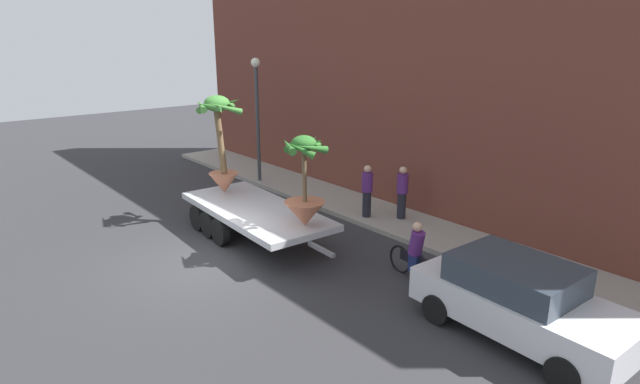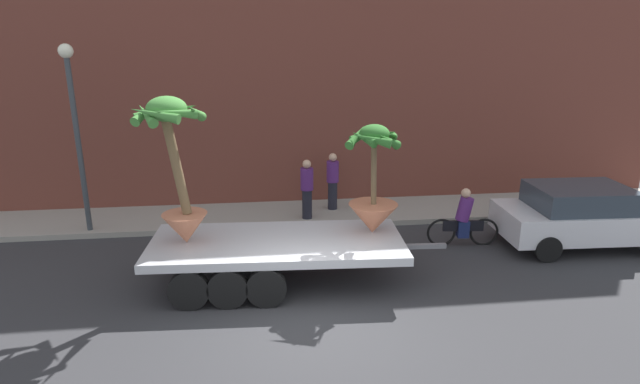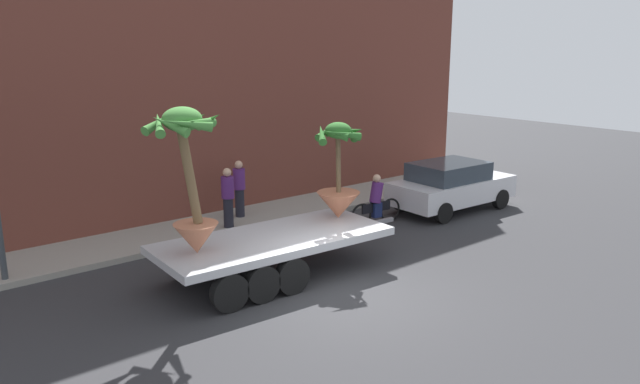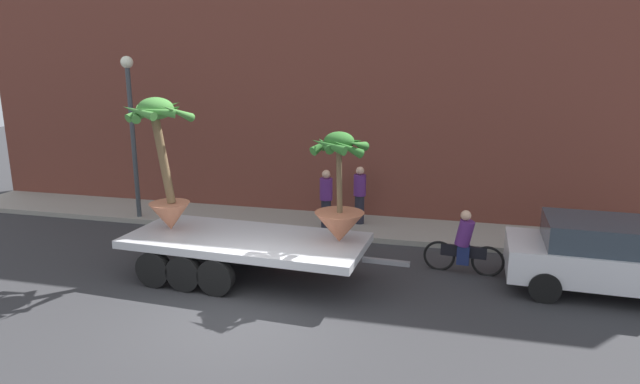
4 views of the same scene
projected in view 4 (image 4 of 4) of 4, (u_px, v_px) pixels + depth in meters
ground_plane at (238, 318)px, 10.29m from camera, size 60.00×60.00×0.00m
sidewalk at (317, 224)px, 16.02m from camera, size 24.00×2.20×0.15m
building_facade at (331, 58)px, 16.48m from camera, size 24.00×1.20×9.85m
flatbed_trailer at (236, 245)px, 12.13m from camera, size 6.43×2.55×0.98m
potted_palm_rear at (163, 163)px, 12.17m from camera, size 1.45×1.49×3.06m
potted_palm_middle at (339, 200)px, 11.44m from camera, size 1.24×1.25×2.41m
cyclist at (464, 245)px, 12.36m from camera, size 1.84×0.38×1.54m
parked_car at (610, 256)px, 11.24m from camera, size 4.29×2.08×1.58m
pedestrian_near_gate at (360, 194)px, 15.64m from camera, size 0.36×0.36×1.71m
pedestrian_far_left at (326, 198)px, 15.15m from camera, size 0.36×0.36×1.71m
street_lamp at (131, 117)px, 15.83m from camera, size 0.36×0.36×4.83m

